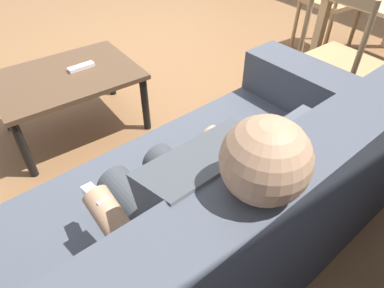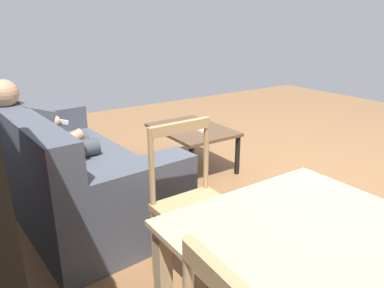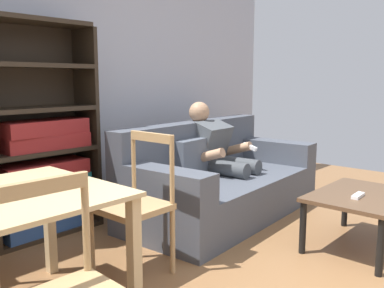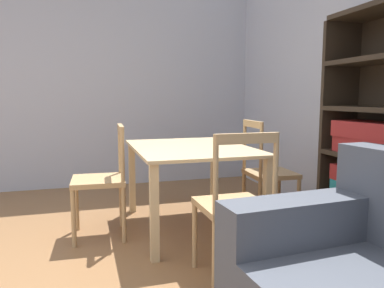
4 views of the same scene
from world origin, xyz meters
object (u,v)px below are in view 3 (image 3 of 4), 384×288
at_px(couch, 218,183).
at_px(coffee_table, 362,201).
at_px(bookshelf, 41,154).
at_px(person_lounging, 220,156).
at_px(dining_chair_facing_couch, 135,206).
at_px(tv_remote, 358,196).

xyz_separation_m(couch, coffee_table, (0.09, -1.34, 0.06)).
xyz_separation_m(couch, bookshelf, (-1.40, 0.78, 0.38)).
bearing_deg(person_lounging, dining_chair_facing_couch, -163.24).
height_order(coffee_table, tv_remote, tv_remote).
distance_m(bookshelf, dining_chair_facing_couch, 1.17).
height_order(couch, dining_chair_facing_couch, dining_chair_facing_couch).
xyz_separation_m(couch, person_lounging, (0.12, 0.08, 0.24)).
bearing_deg(tv_remote, dining_chair_facing_couch, 50.72).
distance_m(coffee_table, tv_remote, 0.13).
height_order(coffee_table, bookshelf, bookshelf).
xyz_separation_m(tv_remote, dining_chair_facing_couch, (-1.34, 0.98, 0.03)).
relative_size(couch, bookshelf, 1.22).
xyz_separation_m(coffee_table, bookshelf, (-1.49, 2.12, 0.32)).
height_order(person_lounging, bookshelf, bookshelf).
distance_m(person_lounging, dining_chair_facing_couch, 1.55).
bearing_deg(person_lounging, coffee_table, -91.19).
distance_m(tv_remote, dining_chair_facing_couch, 1.66).
bearing_deg(bookshelf, person_lounging, -24.82).
height_order(person_lounging, tv_remote, person_lounging).
xyz_separation_m(couch, dining_chair_facing_couch, (-1.36, -0.37, 0.16)).
distance_m(couch, tv_remote, 1.35).
relative_size(bookshelf, dining_chair_facing_couch, 1.88).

